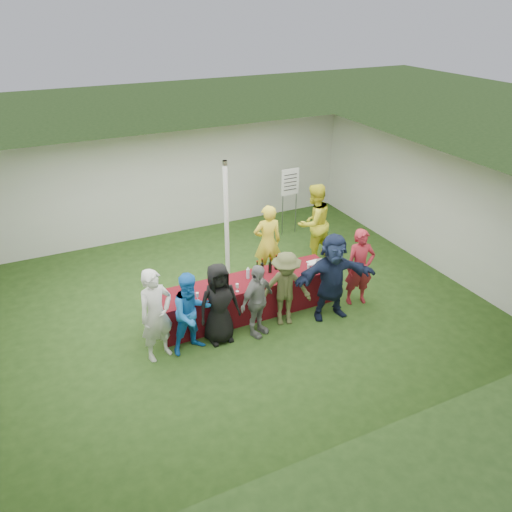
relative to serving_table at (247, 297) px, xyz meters
name	(u,v)px	position (x,y,z in m)	size (l,w,h in m)	color
ground	(228,306)	(-0.26, 0.38, -0.38)	(60.00, 60.00, 0.00)	#284719
tent	(226,221)	(0.24, 1.58, 0.98)	(10.00, 10.00, 10.00)	white
serving_table	(247,297)	(0.00, 0.00, 0.00)	(3.60, 0.80, 0.75)	maroon
wine_bottles	(272,265)	(0.63, 0.14, 0.50)	(0.72, 0.13, 0.32)	black
wine_glasses	(241,284)	(-0.24, -0.25, 0.49)	(2.74, 0.13, 0.16)	silver
water_bottle	(248,274)	(0.06, 0.08, 0.48)	(0.07, 0.07, 0.23)	silver
bar_towel	(314,263)	(1.55, 0.05, 0.39)	(0.25, 0.18, 0.03)	white
dump_bucket	(321,265)	(1.57, -0.22, 0.46)	(0.24, 0.24, 0.18)	slate
wine_list_sign	(290,187)	(2.59, 2.97, 0.94)	(0.50, 0.03, 1.80)	slate
staff_pourer	(268,242)	(1.02, 1.13, 0.50)	(0.63, 0.42, 1.74)	yellow
staff_back	(314,223)	(2.40, 1.46, 0.57)	(0.92, 0.72, 1.90)	yellow
customer_0	(156,315)	(-1.96, -0.57, 0.49)	(0.63, 0.41, 1.73)	silver
customer_1	(192,313)	(-1.36, -0.65, 0.40)	(0.76, 0.59, 1.56)	blue
customer_2	(219,304)	(-0.82, -0.58, 0.41)	(0.77, 0.50, 1.58)	black
customer_3	(257,301)	(-0.12, -0.72, 0.36)	(0.86, 0.36, 1.47)	gray
customer_4	(286,289)	(0.52, -0.62, 0.39)	(0.99, 0.57, 1.53)	#4E522D
customer_5	(332,277)	(1.45, -0.80, 0.52)	(1.66, 0.53, 1.79)	#18223E
customer_6	(360,267)	(2.24, -0.61, 0.45)	(0.60, 0.39, 1.64)	maroon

